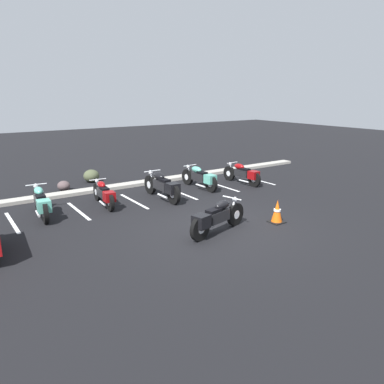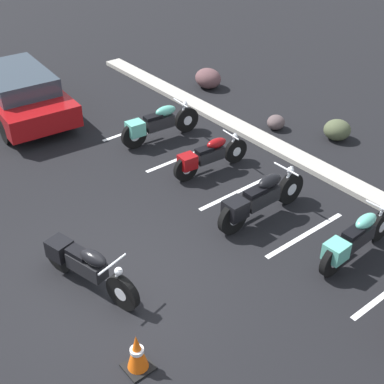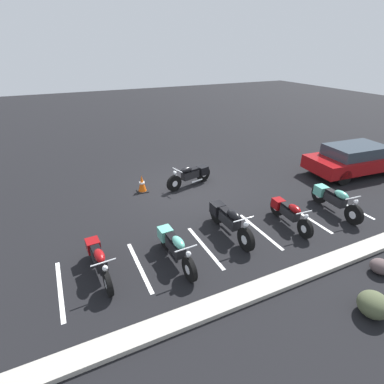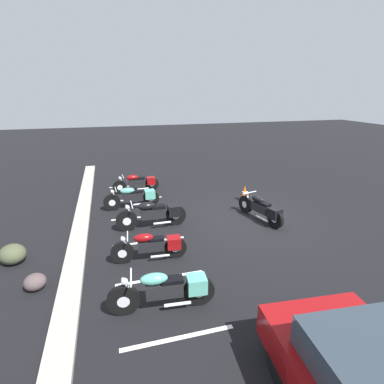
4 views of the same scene
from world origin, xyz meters
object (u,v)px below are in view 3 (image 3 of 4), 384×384
at_px(parked_bike_1, 289,212).
at_px(landscape_rock_0, 380,266).
at_px(parked_bike_4, 99,259).
at_px(traffic_cone, 142,184).
at_px(parked_bike_0, 334,199).
at_px(parked_bike_2, 228,219).
at_px(motorcycle_black_featured, 191,175).
at_px(landscape_rock_1, 373,305).
at_px(parked_bike_3, 174,246).
at_px(car_red, 355,159).

relative_size(parked_bike_1, landscape_rock_0, 4.14).
height_order(parked_bike_4, traffic_cone, parked_bike_4).
bearing_deg(parked_bike_0, parked_bike_2, -90.78).
relative_size(motorcycle_black_featured, landscape_rock_0, 4.40).
xyz_separation_m(motorcycle_black_featured, parked_bike_2, (0.48, 3.56, 0.03)).
height_order(parked_bike_1, landscape_rock_1, parked_bike_1).
distance_m(parked_bike_1, landscape_rock_1, 3.61).
relative_size(parked_bike_0, landscape_rock_1, 3.26).
height_order(parked_bike_1, parked_bike_3, parked_bike_3).
height_order(car_red, landscape_rock_0, car_red).
distance_m(parked_bike_2, traffic_cone, 4.12).
relative_size(parked_bike_4, landscape_rock_1, 3.01).
bearing_deg(traffic_cone, parked_bike_1, 129.19).
xyz_separation_m(motorcycle_black_featured, parked_bike_1, (-1.48, 3.94, -0.03)).
relative_size(motorcycle_black_featured, parked_bike_4, 1.04).
bearing_deg(parked_bike_1, traffic_cone, -136.46).
distance_m(motorcycle_black_featured, traffic_cone, 1.98).
height_order(motorcycle_black_featured, landscape_rock_1, motorcycle_black_featured).
relative_size(parked_bike_0, parked_bike_4, 1.08).
distance_m(parked_bike_0, traffic_cone, 6.83).
distance_m(parked_bike_1, parked_bike_4, 5.73).
relative_size(parked_bike_2, parked_bike_4, 1.13).
xyz_separation_m(parked_bike_4, car_red, (-11.16, -1.79, 0.26)).
xyz_separation_m(parked_bike_1, car_red, (-5.43, -2.02, 0.27)).
bearing_deg(traffic_cone, landscape_rock_1, 108.68).
bearing_deg(motorcycle_black_featured, landscape_rock_0, 92.59).
relative_size(parked_bike_0, parked_bike_3, 1.04).
height_order(motorcycle_black_featured, parked_bike_0, parked_bike_0).
bearing_deg(parked_bike_0, car_red, 124.69).
height_order(motorcycle_black_featured, parked_bike_3, motorcycle_black_featured).
bearing_deg(parked_bike_4, landscape_rock_0, 60.87).
bearing_deg(parked_bike_1, parked_bike_3, -84.05).
distance_m(parked_bike_3, traffic_cone, 4.35).
bearing_deg(parked_bike_4, parked_bike_2, 88.47).
xyz_separation_m(parked_bike_0, parked_bike_2, (3.89, -0.37, 0.02)).
height_order(motorcycle_black_featured, traffic_cone, motorcycle_black_featured).
relative_size(parked_bike_2, parked_bike_3, 1.09).
xyz_separation_m(parked_bike_1, parked_bike_4, (5.73, -0.23, 0.01)).
distance_m(landscape_rock_0, landscape_rock_1, 1.55).
height_order(parked_bike_4, landscape_rock_1, parked_bike_4).
bearing_deg(car_red, landscape_rock_1, -133.74).
bearing_deg(landscape_rock_1, parked_bike_1, -103.24).
bearing_deg(parked_bike_2, parked_bike_0, 84.06).
bearing_deg(parked_bike_0, traffic_cone, -123.47).
relative_size(motorcycle_black_featured, parked_bike_2, 0.92).
height_order(parked_bike_0, car_red, car_red).
xyz_separation_m(car_red, traffic_cone, (8.87, -2.20, -0.37)).
xyz_separation_m(parked_bike_1, parked_bike_3, (3.87, 0.11, 0.02)).
bearing_deg(parked_bike_3, car_red, 100.21).
distance_m(parked_bike_0, landscape_rock_1, 4.46).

